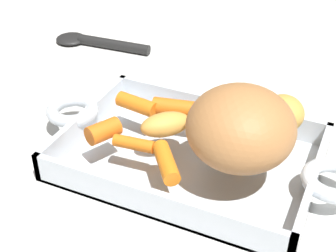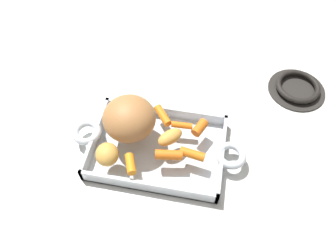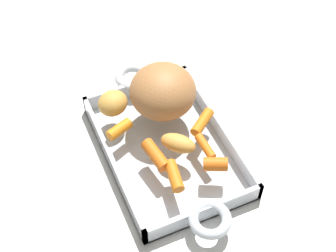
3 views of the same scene
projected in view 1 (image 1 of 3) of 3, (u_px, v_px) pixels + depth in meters
name	position (u px, v px, depth m)	size (l,w,h in m)	color
ground_plane	(189.00, 163.00, 0.62)	(2.07, 2.07, 0.00)	silver
roasting_dish	(189.00, 155.00, 0.62)	(0.42, 0.22, 0.04)	silver
pork_roast	(241.00, 128.00, 0.53)	(0.12, 0.12, 0.09)	#AE7340
baby_carrot_northeast	(103.00, 131.00, 0.59)	(0.02, 0.02, 0.04)	orange
baby_carrot_center_right	(137.00, 104.00, 0.64)	(0.02, 0.02, 0.06)	orange
baby_carrot_short	(134.00, 144.00, 0.57)	(0.02, 0.02, 0.05)	orange
baby_carrot_northwest	(176.00, 108.00, 0.63)	(0.02, 0.02, 0.06)	orange
baby_carrot_southeast	(243.00, 108.00, 0.63)	(0.02, 0.02, 0.05)	orange
baby_carrot_southwest	(164.00, 162.00, 0.54)	(0.02, 0.02, 0.06)	orange
potato_golden_large	(283.00, 113.00, 0.60)	(0.06, 0.05, 0.04)	gold
potato_near_roast	(165.00, 124.00, 0.59)	(0.06, 0.03, 0.03)	gold
serving_spoon	(94.00, 42.00, 0.91)	(0.19, 0.06, 0.02)	black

